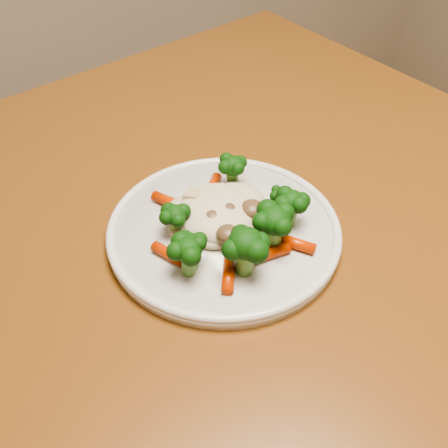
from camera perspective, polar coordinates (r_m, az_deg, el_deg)
name	(u,v)px	position (r m, az deg, el deg)	size (l,w,h in m)	color
dining_table	(121,315)	(0.69, -10.40, -9.10)	(1.27, 0.97, 0.75)	brown
plate	(224,233)	(0.61, 0.00, -0.93)	(0.25, 0.25, 0.01)	silver
meal	(230,221)	(0.59, 0.65, 0.32)	(0.17, 0.18, 0.05)	beige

